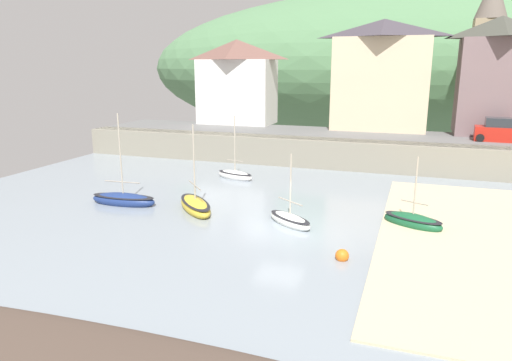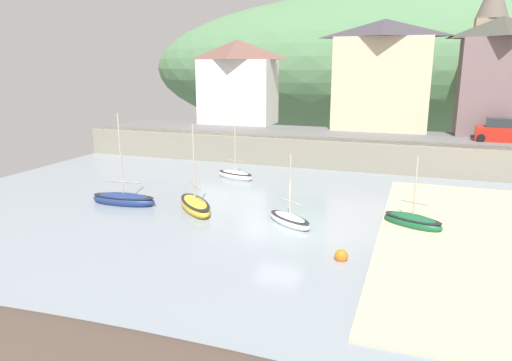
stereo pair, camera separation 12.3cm
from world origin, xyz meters
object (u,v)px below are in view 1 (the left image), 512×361
object	(u,v)px
fishing_boat_green	(290,220)
sailboat_white_hull	(123,200)
waterfront_building_right	(496,75)
sailboat_nearest_shore	(195,205)
church_with_spire	(487,50)
mooring_buoy	(342,256)
parked_car_near_slipway	(501,132)
sailboat_tall_mast	(413,221)
motorboat_with_cabin	(235,175)
waterfront_building_centre	(382,75)
waterfront_building_left	(237,81)

from	to	relation	value
fishing_boat_green	sailboat_white_hull	size ratio (longest dim) A/B	0.70
sailboat_white_hull	waterfront_building_right	bearing A→B (deg)	41.78
sailboat_nearest_shore	church_with_spire	bearing A→B (deg)	104.33
waterfront_building_right	sailboat_white_hull	size ratio (longest dim) A/B	1.74
mooring_buoy	waterfront_building_right	bearing A→B (deg)	71.97
sailboat_white_hull	parked_car_near_slipway	distance (m)	30.57
church_with_spire	sailboat_white_hull	world-z (taller)	church_with_spire
parked_car_near_slipway	sailboat_tall_mast	bearing A→B (deg)	-107.09
sailboat_tall_mast	mooring_buoy	xyz separation A→B (m)	(-2.91, -5.74, -0.11)
waterfront_building_right	sailboat_white_hull	distance (m)	34.05
church_with_spire	fishing_boat_green	bearing A→B (deg)	-113.28
motorboat_with_cabin	sailboat_nearest_shore	bearing A→B (deg)	-67.33
sailboat_tall_mast	fishing_boat_green	size ratio (longest dim) A/B	0.99
mooring_buoy	sailboat_nearest_shore	bearing A→B (deg)	154.61
sailboat_tall_mast	mooring_buoy	size ratio (longest dim) A/B	6.57
sailboat_tall_mast	motorboat_with_cabin	distance (m)	15.12
waterfront_building_centre	sailboat_white_hull	distance (m)	28.12
mooring_buoy	church_with_spire	bearing A→B (deg)	75.05
fishing_boat_green	waterfront_building_left	bearing A→B (deg)	153.30
motorboat_with_cabin	fishing_boat_green	world-z (taller)	motorboat_with_cabin
waterfront_building_centre	church_with_spire	world-z (taller)	church_with_spire
motorboat_with_cabin	waterfront_building_right	bearing A→B (deg)	54.77
mooring_buoy	sailboat_white_hull	bearing A→B (deg)	163.73
sailboat_tall_mast	fishing_boat_green	xyz separation A→B (m)	(-6.41, -1.82, -0.04)
waterfront_building_right	sailboat_tall_mast	size ratio (longest dim) A/B	2.53
church_with_spire	sailboat_nearest_shore	world-z (taller)	church_with_spire
waterfront_building_left	sailboat_tall_mast	bearing A→B (deg)	-49.49
church_with_spire	motorboat_with_cabin	xyz separation A→B (m)	(-18.83, -18.75, -9.67)
waterfront_building_right	motorboat_with_cabin	size ratio (longest dim) A/B	2.05
sailboat_tall_mast	parked_car_near_slipway	distance (m)	18.86
waterfront_building_left	church_with_spire	bearing A→B (deg)	9.32
church_with_spire	sailboat_white_hull	size ratio (longest dim) A/B	2.46
waterfront_building_left	mooring_buoy	xyz separation A→B (m)	(15.89, -27.75, -6.68)
sailboat_white_hull	church_with_spire	bearing A→B (deg)	46.93
sailboat_tall_mast	waterfront_building_centre	bearing A→B (deg)	125.19
sailboat_nearest_shore	sailboat_white_hull	xyz separation A→B (m)	(-4.87, -0.33, 0.00)
parked_car_near_slipway	waterfront_building_left	bearing A→B (deg)	172.80
waterfront_building_left	motorboat_with_cabin	size ratio (longest dim) A/B	1.74
motorboat_with_cabin	sailboat_white_hull	distance (m)	9.70
sailboat_tall_mast	sailboat_nearest_shore	distance (m)	12.56
waterfront_building_right	sailboat_tall_mast	xyz separation A→B (m)	(-6.12, -22.01, -7.36)
sailboat_nearest_shore	sailboat_white_hull	distance (m)	4.88
sailboat_white_hull	mooring_buoy	bearing A→B (deg)	-19.55
waterfront_building_right	sailboat_tall_mast	world-z (taller)	waterfront_building_right
sailboat_nearest_shore	parked_car_near_slipway	bearing A→B (deg)	92.65
waterfront_building_left	waterfront_building_right	xyz separation A→B (m)	(24.92, 0.00, 0.78)
waterfront_building_right	church_with_spire	world-z (taller)	church_with_spire
waterfront_building_left	waterfront_building_right	bearing A→B (deg)	0.00
motorboat_with_cabin	waterfront_building_left	bearing A→B (deg)	128.09
waterfront_building_centre	mooring_buoy	bearing A→B (deg)	-88.07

